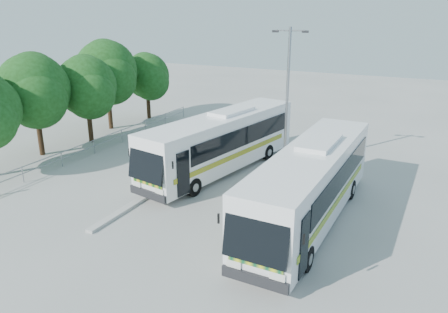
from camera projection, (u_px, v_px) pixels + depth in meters
The scene contains 10 objects.
ground at pixel (198, 194), 23.92m from camera, with size 100.00×100.00×0.00m, color #ABABA5.
kerb_divider at pixel (181, 175), 26.56m from camera, with size 0.40×16.00×0.15m, color #B2B2AD.
railing at pixel (104, 140), 31.26m from camera, with size 0.06×22.00×1.00m.
tree_far_b at pixel (34, 89), 28.90m from camera, with size 5.33×5.03×6.96m.
tree_far_c at pixel (87, 86), 31.94m from camera, with size 4.97×4.69×6.49m.
tree_far_d at pixel (107, 71), 35.40m from camera, with size 5.62×5.30×7.33m.
tree_far_e at pixel (147, 76), 39.23m from camera, with size 4.54×4.28×5.92m.
coach_main at pixel (221, 141), 26.81m from camera, with size 4.92×12.95×3.52m.
coach_adjacent at pixel (310, 183), 20.30m from camera, with size 3.03×12.92×3.57m.
lamppost at pixel (287, 93), 26.49m from camera, with size 2.11×0.58×8.66m.
Camera 1 is at (10.97, -19.08, 9.70)m, focal length 35.00 mm.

